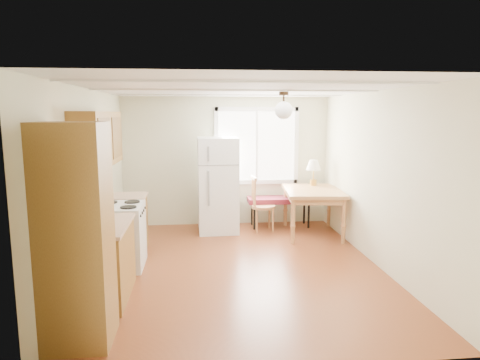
{
  "coord_description": "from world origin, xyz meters",
  "views": [
    {
      "loc": [
        -0.57,
        -5.82,
        2.17
      ],
      "look_at": [
        0.09,
        0.73,
        1.15
      ],
      "focal_mm": 32.0,
      "sensor_mm": 36.0,
      "label": 1
    }
  ],
  "objects": [
    {
      "name": "room_shell",
      "position": [
        0.0,
        0.0,
        1.25
      ],
      "size": [
        4.6,
        5.6,
        2.62
      ],
      "color": "#592612",
      "rests_on": "ground"
    },
    {
      "name": "kitchen_run",
      "position": [
        -1.72,
        -0.63,
        0.84
      ],
      "size": [
        0.65,
        3.4,
        2.2
      ],
      "color": "brown",
      "rests_on": "ground"
    },
    {
      "name": "window_unit",
      "position": [
        0.6,
        2.47,
        1.55
      ],
      "size": [
        1.64,
        0.05,
        1.51
      ],
      "color": "white",
      "rests_on": "room_shell"
    },
    {
      "name": "pendant_light",
      "position": [
        0.7,
        0.4,
        2.24
      ],
      "size": [
        0.26,
        0.26,
        0.4
      ],
      "color": "#2E2114",
      "rests_on": "room_shell"
    },
    {
      "name": "refrigerator",
      "position": [
        -0.19,
        1.95,
        0.87
      ],
      "size": [
        0.74,
        0.76,
        1.75
      ],
      "rotation": [
        0.0,
        0.0,
        0.02
      ],
      "color": "white",
      "rests_on": "ground"
    },
    {
      "name": "bench",
      "position": [
        1.02,
        2.16,
        0.51
      ],
      "size": [
        1.25,
        0.47,
        0.58
      ],
      "rotation": [
        0.0,
        0.0,
        -0.0
      ],
      "color": "maroon",
      "rests_on": "ground"
    },
    {
      "name": "dining_table",
      "position": [
        1.5,
        1.57,
        0.72
      ],
      "size": [
        1.12,
        1.42,
        0.83
      ],
      "rotation": [
        0.0,
        0.0,
        -0.1
      ],
      "color": "#9F6B3D",
      "rests_on": "ground"
    },
    {
      "name": "chair",
      "position": [
        0.55,
        1.9,
        0.59
      ],
      "size": [
        0.45,
        0.45,
        1.02
      ],
      "rotation": [
        0.0,
        0.0,
        0.05
      ],
      "color": "#9F6B3D",
      "rests_on": "ground"
    },
    {
      "name": "table_lamp",
      "position": [
        1.62,
        2.01,
        1.18
      ],
      "size": [
        0.28,
        0.28,
        0.48
      ],
      "rotation": [
        0.0,
        0.0,
        0.2
      ],
      "color": "#BB8F3C",
      "rests_on": "dining_table"
    },
    {
      "name": "coffee_maker",
      "position": [
        -1.72,
        -1.15,
        1.02
      ],
      "size": [
        0.19,
        0.24,
        0.34
      ],
      "rotation": [
        0.0,
        0.0,
        0.13
      ],
      "color": "black",
      "rests_on": "kitchen_run"
    },
    {
      "name": "kettle",
      "position": [
        -1.77,
        -0.98,
        1.01
      ],
      "size": [
        0.13,
        0.13,
        0.26
      ],
      "color": "red",
      "rests_on": "kitchen_run"
    }
  ]
}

